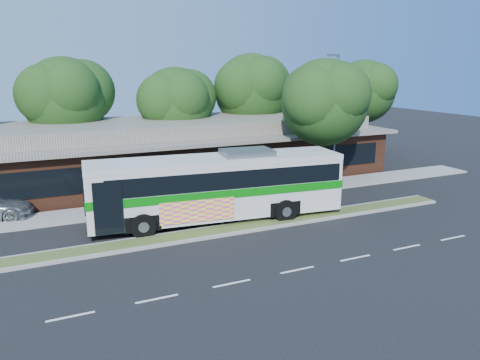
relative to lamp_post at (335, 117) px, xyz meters
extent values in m
plane|color=black|center=(-9.56, -6.00, -4.90)|extent=(120.00, 120.00, 0.00)
cube|color=#3B4E21|center=(-9.56, -5.40, -4.83)|extent=(26.00, 1.10, 0.15)
cube|color=gray|center=(-9.56, 0.40, -4.84)|extent=(44.00, 2.60, 0.12)
cube|color=#552B1A|center=(-9.56, 7.00, -3.30)|extent=(32.00, 10.00, 3.20)
cube|color=#665E56|center=(-9.56, 7.00, -1.58)|extent=(33.20, 11.20, 0.24)
cube|color=#665E56|center=(-9.56, 7.00, -0.95)|extent=(30.00, 8.00, 1.00)
cube|color=black|center=(-9.56, 1.97, -3.20)|extent=(30.00, 0.06, 1.60)
cylinder|color=slate|center=(0.04, 0.00, -0.40)|extent=(0.16, 0.16, 9.00)
cube|color=slate|center=(-0.36, 0.00, 4.10)|extent=(0.90, 0.18, 0.14)
cylinder|color=black|center=(-16.56, 10.00, -2.80)|extent=(0.44, 0.44, 4.20)
sphere|color=#1C3712|center=(-16.56, 10.00, 1.10)|extent=(6.00, 6.00, 6.00)
sphere|color=#1C3712|center=(-15.21, 10.45, 1.58)|extent=(4.68, 4.68, 4.68)
cylinder|color=black|center=(-8.56, 9.00, -3.01)|extent=(0.44, 0.44, 3.78)
sphere|color=#1C3712|center=(-8.56, 9.00, 0.56)|extent=(5.60, 5.60, 5.60)
sphere|color=#1C3712|center=(-7.30, 9.42, 1.00)|extent=(4.37, 4.37, 4.37)
cylinder|color=black|center=(-1.56, 10.00, -2.70)|extent=(0.44, 0.44, 4.41)
sphere|color=#1C3712|center=(-1.56, 10.00, 1.37)|extent=(6.20, 6.20, 6.20)
sphere|color=#1C3712|center=(-0.17, 10.46, 1.86)|extent=(4.84, 4.84, 4.84)
cylinder|color=black|center=(4.44, 9.00, -2.97)|extent=(0.44, 0.44, 3.86)
sphere|color=#1C3712|center=(4.44, 9.00, 0.70)|extent=(5.80, 5.80, 5.80)
sphere|color=#1C3712|center=(5.74, 9.43, 1.16)|extent=(4.52, 4.52, 4.52)
cylinder|color=black|center=(10.44, 10.00, -2.85)|extent=(0.44, 0.44, 4.12)
sphere|color=#1C3712|center=(10.44, 10.00, 1.01)|extent=(6.00, 6.00, 6.00)
sphere|color=#1C3712|center=(11.79, 10.45, 1.49)|extent=(4.68, 4.68, 4.68)
cube|color=silver|center=(-10.18, -3.60, -2.94)|extent=(13.94, 4.26, 3.16)
cube|color=black|center=(-9.84, -3.63, -2.31)|extent=(12.85, 4.21, 0.95)
cube|color=silver|center=(-10.18, -3.60, -1.50)|extent=(13.97, 4.29, 0.30)
cube|color=#05720C|center=(-10.18, -3.60, -3.03)|extent=(14.02, 4.34, 0.43)
cube|color=black|center=(-17.03, -2.92, -2.56)|extent=(0.32, 2.56, 1.96)
cube|color=black|center=(-3.33, -4.28, -2.19)|extent=(0.31, 2.39, 1.26)
cube|color=#F44795|center=(-11.81, -4.94, -3.76)|extent=(3.87, 0.44, 1.14)
cube|color=slate|center=(-8.47, -3.77, -1.20)|extent=(2.91, 2.09, 0.34)
cylinder|color=black|center=(-14.53, -4.61, -4.27)|extent=(1.29, 0.53, 1.26)
cylinder|color=black|center=(-14.25, -1.75, -4.27)|extent=(1.29, 0.53, 1.26)
cylinder|color=black|center=(-6.91, -5.37, -4.27)|extent=(1.29, 0.53, 1.26)
cylinder|color=black|center=(-6.63, -2.51, -4.27)|extent=(1.29, 0.53, 1.26)
cylinder|color=black|center=(-0.93, -0.02, -2.81)|extent=(0.44, 0.44, 4.18)
sphere|color=#1C3712|center=(-0.93, -0.02, 1.02)|extent=(5.82, 5.82, 5.82)
sphere|color=#1C3712|center=(0.38, 0.42, 1.49)|extent=(4.54, 4.54, 4.54)
camera|label=1|loc=(-19.30, -26.45, 3.41)|focal=35.00mm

